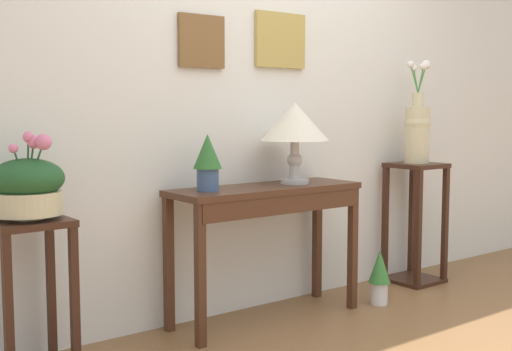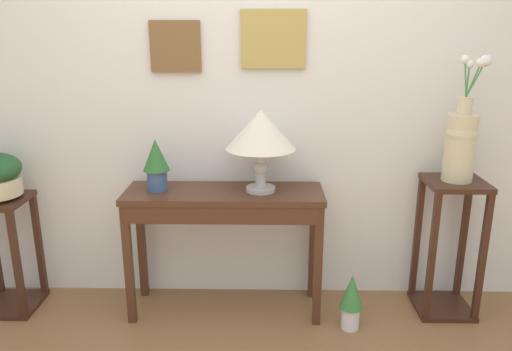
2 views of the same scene
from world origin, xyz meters
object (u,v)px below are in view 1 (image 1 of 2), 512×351
potted_plant_on_console (208,159)px  pedestal_stand_right (415,223)px  console_table (268,208)px  flower_vase_tall_right (417,128)px  table_lamp (295,124)px  potted_plant_floor (380,274)px  planter_bowl_wide_left (27,186)px  pedestal_stand_left (31,299)px

potted_plant_on_console → pedestal_stand_right: 1.79m
potted_plant_on_console → console_table: bearing=-4.4°
potted_plant_on_console → flower_vase_tall_right: flower_vase_tall_right is taller
pedestal_stand_right → console_table: bearing=-178.2°
table_lamp → potted_plant_floor: (0.52, -0.20, -0.92)m
potted_plant_on_console → planter_bowl_wide_left: (-0.94, -0.01, -0.07)m
pedestal_stand_right → potted_plant_floor: 0.67m
flower_vase_tall_right → potted_plant_floor: flower_vase_tall_right is taller
potted_plant_floor → table_lamp: bearing=158.9°
console_table → pedestal_stand_left: size_ratio=1.60×
table_lamp → flower_vase_tall_right: bearing=1.0°
potted_plant_on_console → potted_plant_floor: bearing=-10.6°
potted_plant_on_console → planter_bowl_wide_left: bearing=-179.3°
console_table → potted_plant_floor: size_ratio=3.36×
console_table → potted_plant_on_console: bearing=175.6°
pedestal_stand_left → planter_bowl_wide_left: size_ratio=1.86×
planter_bowl_wide_left → potted_plant_floor: planter_bowl_wide_left is taller
potted_plant_on_console → planter_bowl_wide_left: 0.95m
potted_plant_on_console → pedestal_stand_right: size_ratio=0.36×
pedestal_stand_left → potted_plant_floor: (2.06, -0.20, -0.17)m
flower_vase_tall_right → pedestal_stand_left: bearing=-179.5°
pedestal_stand_left → pedestal_stand_right: 2.65m
flower_vase_tall_right → potted_plant_floor: (-0.60, -0.22, -0.88)m
flower_vase_tall_right → console_table: bearing=-178.2°
potted_plant_floor → planter_bowl_wide_left: bearing=174.6°
flower_vase_tall_right → table_lamp: bearing=-179.0°
pedestal_stand_left → potted_plant_floor: bearing=-5.5°
console_table → pedestal_stand_left: console_table is taller
pedestal_stand_left → planter_bowl_wide_left: bearing=-66.7°
table_lamp → flower_vase_tall_right: flower_vase_tall_right is taller
console_table → flower_vase_tall_right: (1.33, 0.04, 0.42)m
planter_bowl_wide_left → potted_plant_floor: (2.05, -0.20, -0.67)m
potted_plant_on_console → potted_plant_floor: size_ratio=0.88×
planter_bowl_wide_left → console_table: bearing=-0.8°
table_lamp → pedestal_stand_left: table_lamp is taller
console_table → potted_plant_on_console: (-0.38, 0.03, 0.29)m
planter_bowl_wide_left → potted_plant_floor: 2.17m
planter_bowl_wide_left → pedestal_stand_right: planter_bowl_wide_left is taller
console_table → table_lamp: size_ratio=2.44×
console_table → potted_plant_on_console: 0.48m
pedestal_stand_left → pedestal_stand_right: size_ratio=0.86×
table_lamp → planter_bowl_wide_left: table_lamp is taller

